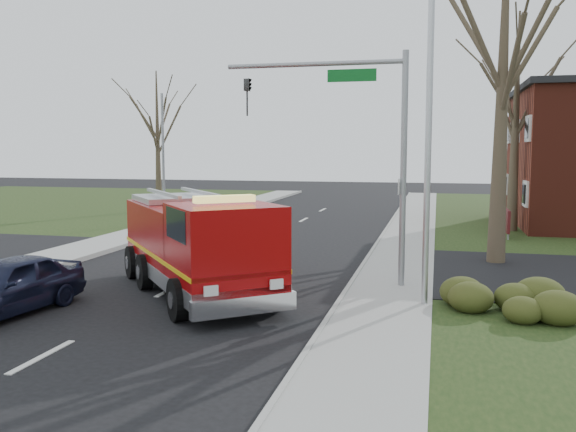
# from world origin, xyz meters

# --- Properties ---
(ground) EXTENTS (120.00, 120.00, 0.00)m
(ground) POSITION_xyz_m (0.00, 0.00, 0.00)
(ground) COLOR black
(ground) RESTS_ON ground
(sidewalk_right) EXTENTS (2.40, 80.00, 0.15)m
(sidewalk_right) POSITION_xyz_m (6.20, 0.00, 0.07)
(sidewalk_right) COLOR #A0A19B
(sidewalk_right) RESTS_ON ground
(health_center_sign) EXTENTS (0.12, 2.00, 1.40)m
(health_center_sign) POSITION_xyz_m (10.50, 12.50, 0.88)
(health_center_sign) COLOR #491113
(health_center_sign) RESTS_ON ground
(hedge_corner) EXTENTS (2.80, 2.00, 0.90)m
(hedge_corner) POSITION_xyz_m (9.00, -1.00, 0.58)
(hedge_corner) COLOR #2F3613
(hedge_corner) RESTS_ON lawn_right
(bare_tree_near) EXTENTS (6.00, 6.00, 12.00)m
(bare_tree_near) POSITION_xyz_m (9.50, 6.00, 7.41)
(bare_tree_near) COLOR #3E3325
(bare_tree_near) RESTS_ON ground
(bare_tree_far) EXTENTS (5.25, 5.25, 10.50)m
(bare_tree_far) POSITION_xyz_m (11.00, 15.00, 6.49)
(bare_tree_far) COLOR #3E3325
(bare_tree_far) RESTS_ON ground
(bare_tree_left) EXTENTS (4.50, 4.50, 9.00)m
(bare_tree_left) POSITION_xyz_m (-10.00, 20.00, 5.56)
(bare_tree_left) COLOR #3E3325
(bare_tree_left) RESTS_ON ground
(traffic_signal_mast) EXTENTS (5.29, 0.18, 6.80)m
(traffic_signal_mast) POSITION_xyz_m (5.21, 1.50, 4.71)
(traffic_signal_mast) COLOR gray
(traffic_signal_mast) RESTS_ON ground
(streetlight_pole) EXTENTS (1.48, 0.16, 8.40)m
(streetlight_pole) POSITION_xyz_m (7.14, -0.50, 4.55)
(streetlight_pole) COLOR #B7BABF
(streetlight_pole) RESTS_ON ground
(utility_pole_far) EXTENTS (0.14, 0.14, 7.00)m
(utility_pole_far) POSITION_xyz_m (-6.80, 14.00, 3.50)
(utility_pole_far) COLOR gray
(utility_pole_far) RESTS_ON ground
(fire_engine) EXTENTS (6.54, 7.22, 2.94)m
(fire_engine) POSITION_xyz_m (0.99, -0.38, 1.33)
(fire_engine) COLOR #920608
(fire_engine) RESTS_ON ground
(parked_car_maroon) EXTENTS (2.28, 4.45, 1.45)m
(parked_car_maroon) POSITION_xyz_m (-2.80, -3.48, 0.72)
(parked_car_maroon) COLOR #171B33
(parked_car_maroon) RESTS_ON ground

